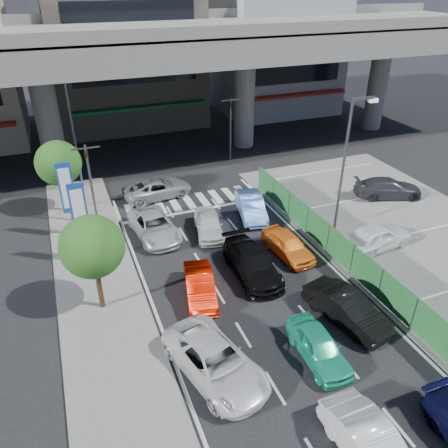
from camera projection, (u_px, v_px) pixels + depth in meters
name	position (u px, v px, depth m)	size (l,w,h in m)	color
ground	(276.00, 325.00, 19.36)	(120.00, 120.00, 0.00)	black
parking_lot	(435.00, 252.00, 24.43)	(12.00, 28.00, 0.06)	#575755
sidewalk_left	(103.00, 307.00, 20.34)	(4.00, 30.00, 0.12)	#575755
fence_run	(364.00, 271.00, 21.39)	(0.16, 22.00, 1.80)	#205F2C
expressway	(148.00, 47.00, 32.73)	(64.00, 14.00, 10.75)	#62625D
building_center	(124.00, 45.00, 42.21)	(14.00, 10.90, 15.00)	gray
building_east	(275.00, 54.00, 47.21)	(12.00, 10.90, 12.00)	gray
traffic_light_left	(88.00, 166.00, 25.12)	(1.60, 1.24, 5.20)	#595B60
traffic_light_right	(231.00, 113.00, 34.46)	(1.60, 1.24, 5.20)	#595B60
street_lamp_right	(347.00, 157.00, 24.08)	(1.65, 0.22, 8.00)	#595B60
street_lamp_left	(74.00, 123.00, 29.50)	(1.65, 0.22, 8.00)	#595B60
signboard_near	(80.00, 213.00, 22.00)	(0.80, 0.14, 4.70)	#595B60
signboard_far	(67.00, 190.00, 24.30)	(0.80, 0.14, 4.70)	#595B60
tree_near	(92.00, 247.00, 18.68)	(2.80, 2.80, 4.80)	#382314
tree_far	(58.00, 163.00, 26.90)	(2.80, 2.80, 4.80)	#382314
sedan_white_mid_left	(215.00, 361.00, 16.69)	(2.29, 4.97, 1.38)	silver
taxi_teal_mid	(319.00, 347.00, 17.44)	(1.45, 3.60, 1.22)	#1FAE82
hatch_black_mid_right	(347.00, 308.00, 19.32)	(1.46, 4.19, 1.38)	black
taxi_orange_left	(200.00, 286.00, 20.79)	(1.31, 3.75, 1.23)	#C81300
sedan_black_mid	(252.00, 263.00, 22.32)	(1.93, 4.76, 1.38)	black
taxi_orange_right	(288.00, 245.00, 23.91)	(1.50, 3.74, 1.27)	orange
wagon_silver_front_left	(154.00, 226.00, 25.65)	(2.17, 4.71, 1.31)	#B6BABE
sedan_white_front_mid	(209.00, 224.00, 25.87)	(1.51, 3.76, 1.28)	silver
kei_truck_front_right	(251.00, 206.00, 27.75)	(1.46, 4.19, 1.38)	#4C71C4
crossing_wagon_silver	(158.00, 188.00, 30.13)	(2.17, 4.71, 1.31)	#969A9E
parked_sedan_white	(377.00, 237.00, 24.35)	(1.74, 4.32, 1.47)	white
parked_sedan_dgrey	(388.00, 188.00, 30.05)	(1.85, 4.56, 1.32)	#35343A
traffic_cone	(358.00, 243.00, 24.49)	(0.36, 0.36, 0.71)	#EE3D0D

